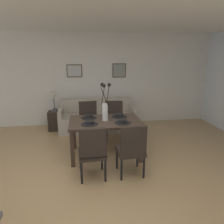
# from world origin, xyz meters

# --- Properties ---
(ground_plane) EXTENTS (9.00, 9.00, 0.00)m
(ground_plane) POSITION_xyz_m (0.00, 0.00, 0.00)
(ground_plane) COLOR tan
(back_wall_panel) EXTENTS (9.00, 0.10, 2.60)m
(back_wall_panel) POSITION_xyz_m (0.00, 3.25, 1.30)
(back_wall_panel) COLOR silver
(back_wall_panel) RESTS_ON ground
(ceiling_panel) EXTENTS (9.00, 7.20, 0.08)m
(ceiling_panel) POSITION_xyz_m (0.00, 0.40, 2.64)
(ceiling_panel) COLOR white
(dining_table) EXTENTS (1.40, 0.92, 0.74)m
(dining_table) POSITION_xyz_m (0.28, 1.05, 0.65)
(dining_table) COLOR #3D2D23
(dining_table) RESTS_ON ground
(dining_chair_near_left) EXTENTS (0.46, 0.46, 0.92)m
(dining_chair_near_left) POSITION_xyz_m (-0.01, 0.20, 0.51)
(dining_chair_near_left) COLOR black
(dining_chair_near_left) RESTS_ON ground
(dining_chair_near_right) EXTENTS (0.47, 0.47, 0.92)m
(dining_chair_near_right) POSITION_xyz_m (-0.02, 1.94, 0.51)
(dining_chair_near_right) COLOR black
(dining_chair_near_right) RESTS_ON ground
(dining_chair_far_left) EXTENTS (0.46, 0.46, 0.92)m
(dining_chair_far_left) POSITION_xyz_m (0.63, 0.22, 0.51)
(dining_chair_far_left) COLOR black
(dining_chair_far_left) RESTS_ON ground
(dining_chair_far_right) EXTENTS (0.47, 0.47, 0.92)m
(dining_chair_far_right) POSITION_xyz_m (0.59, 1.91, 0.51)
(dining_chair_far_right) COLOR black
(dining_chair_far_right) RESTS_ON ground
(centerpiece_vase) EXTENTS (0.21, 0.23, 0.73)m
(centerpiece_vase) POSITION_xyz_m (0.28, 1.06, 1.02)
(centerpiece_vase) COLOR white
(centerpiece_vase) RESTS_ON dining_table
(placemat_near_left) EXTENTS (0.32, 0.32, 0.01)m
(placemat_near_left) POSITION_xyz_m (-0.03, 0.85, 0.74)
(placemat_near_left) COLOR black
(placemat_near_left) RESTS_ON dining_table
(bowl_near_left) EXTENTS (0.17, 0.17, 0.07)m
(bowl_near_left) POSITION_xyz_m (-0.03, 0.85, 0.78)
(bowl_near_left) COLOR black
(bowl_near_left) RESTS_ON dining_table
(placemat_near_right) EXTENTS (0.32, 0.32, 0.01)m
(placemat_near_right) POSITION_xyz_m (-0.03, 1.26, 0.74)
(placemat_near_right) COLOR black
(placemat_near_right) RESTS_ON dining_table
(bowl_near_right) EXTENTS (0.17, 0.17, 0.07)m
(bowl_near_right) POSITION_xyz_m (-0.03, 1.26, 0.78)
(bowl_near_right) COLOR black
(bowl_near_right) RESTS_ON dining_table
(placemat_far_left) EXTENTS (0.32, 0.32, 0.01)m
(placemat_far_left) POSITION_xyz_m (0.60, 0.85, 0.74)
(placemat_far_left) COLOR black
(placemat_far_left) RESTS_ON dining_table
(bowl_far_left) EXTENTS (0.17, 0.17, 0.07)m
(bowl_far_left) POSITION_xyz_m (0.60, 0.85, 0.78)
(bowl_far_left) COLOR black
(bowl_far_left) RESTS_ON dining_table
(placemat_far_right) EXTENTS (0.32, 0.32, 0.01)m
(placemat_far_right) POSITION_xyz_m (0.60, 1.26, 0.74)
(placemat_far_right) COLOR black
(placemat_far_right) RESTS_ON dining_table
(bowl_far_right) EXTENTS (0.17, 0.17, 0.07)m
(bowl_far_right) POSITION_xyz_m (0.60, 1.26, 0.78)
(bowl_far_right) COLOR black
(bowl_far_right) RESTS_ON dining_table
(sofa) EXTENTS (2.04, 0.84, 0.80)m
(sofa) POSITION_xyz_m (0.23, 2.70, 0.28)
(sofa) COLOR #B2A899
(sofa) RESTS_ON ground
(side_table) EXTENTS (0.36, 0.36, 0.52)m
(side_table) POSITION_xyz_m (-0.90, 2.75, 0.26)
(side_table) COLOR black
(side_table) RESTS_ON ground
(table_lamp) EXTENTS (0.22, 0.22, 0.51)m
(table_lamp) POSITION_xyz_m (-0.90, 2.75, 0.89)
(table_lamp) COLOR #4C4C51
(table_lamp) RESTS_ON side_table
(framed_picture_left) EXTENTS (0.43, 0.03, 0.35)m
(framed_picture_left) POSITION_xyz_m (-0.35, 3.18, 1.56)
(framed_picture_left) COLOR #473828
(framed_picture_center) EXTENTS (0.39, 0.03, 0.39)m
(framed_picture_center) POSITION_xyz_m (0.92, 3.18, 1.56)
(framed_picture_center) COLOR #473828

